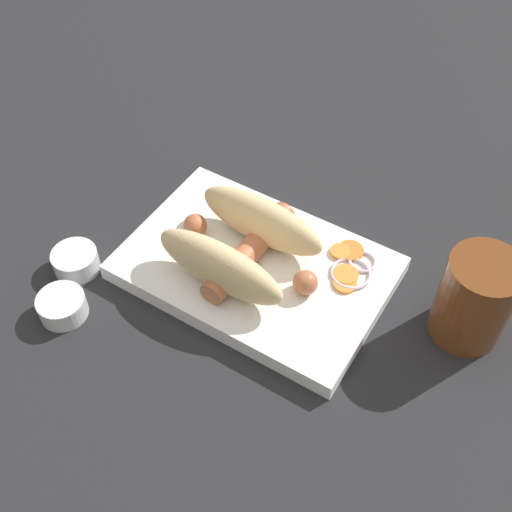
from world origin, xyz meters
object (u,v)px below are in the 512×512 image
object	(u,v)px
bread_roll	(241,243)
condiment_cup_far	(63,307)
drink_glass	(475,299)
food_tray	(256,268)
sausage	(248,253)
condiment_cup_near	(76,262)

from	to	relation	value
bread_roll	condiment_cup_far	world-z (taller)	bread_roll
drink_glass	bread_roll	bearing A→B (deg)	13.83
drink_glass	food_tray	bearing A→B (deg)	13.29
bread_roll	sausage	distance (m)	0.02
sausage	condiment_cup_far	bearing A→B (deg)	47.36
sausage	condiment_cup_near	xyz separation A→B (m)	(0.16, 0.09, -0.02)
food_tray	drink_glass	xyz separation A→B (m)	(-0.21, -0.05, 0.04)
food_tray	drink_glass	world-z (taller)	drink_glass
bread_roll	condiment_cup_near	world-z (taller)	bread_roll
bread_roll	condiment_cup_far	size ratio (longest dim) A/B	3.07
sausage	condiment_cup_far	xyz separation A→B (m)	(0.13, 0.14, -0.02)
food_tray	bread_roll	distance (m)	0.04
food_tray	sausage	bearing A→B (deg)	24.55
food_tray	condiment_cup_far	bearing A→B (deg)	46.41
condiment_cup_near	condiment_cup_far	bearing A→B (deg)	119.27
food_tray	drink_glass	bearing A→B (deg)	-166.71
condiment_cup_near	sausage	bearing A→B (deg)	-150.51
sausage	drink_glass	xyz separation A→B (m)	(-0.22, -0.05, 0.02)
bread_roll	drink_glass	distance (m)	0.24
drink_glass	condiment_cup_near	bearing A→B (deg)	20.78
sausage	drink_glass	bearing A→B (deg)	-166.29
condiment_cup_near	drink_glass	bearing A→B (deg)	-159.22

